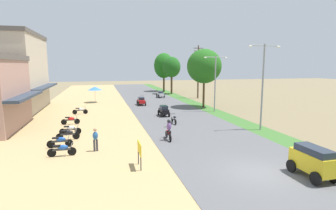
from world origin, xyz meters
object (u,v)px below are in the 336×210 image
at_px(parked_motorbike_nearest, 62,149).
at_px(parked_motorbike_fourth, 71,129).
at_px(vendor_umbrella, 95,88).
at_px(utility_pole_far, 198,71).
at_px(pedestrian_on_shoulder, 95,138).
at_px(utility_pole_near, 198,72).
at_px(parked_motorbike_second, 60,141).
at_px(median_tree_third, 164,66).
at_px(car_sedan_white, 160,94).
at_px(parked_motorbike_fifth, 71,120).
at_px(parked_motorbike_third, 68,134).
at_px(street_signboard, 139,150).
at_px(motorbike_foreground_rider, 169,130).
at_px(streetlamp_mid, 215,79).
at_px(car_sedan_red, 141,101).
at_px(motorbike_ahead_third, 142,98).
at_px(car_van_yellow, 312,160).
at_px(median_tree_second, 172,67).
at_px(median_tree_nearest, 204,66).
at_px(parked_motorbike_sixth, 80,110).
at_px(car_hatchback_black, 164,110).
at_px(streetlamp_near, 263,81).
at_px(motorbike_ahead_second, 174,119).

bearing_deg(parked_motorbike_nearest, parked_motorbike_fourth, 90.45).
relative_size(vendor_umbrella, utility_pole_far, 0.27).
relative_size(pedestrian_on_shoulder, utility_pole_near, 0.18).
distance_m(parked_motorbike_nearest, parked_motorbike_second, 2.07).
xyz_separation_m(median_tree_third, car_sedan_white, (-3.37, -11.36, -5.09)).
bearing_deg(vendor_umbrella, parked_motorbike_fifth, -97.68).
distance_m(parked_motorbike_third, street_signboard, 8.54).
bearing_deg(motorbike_foreground_rider, streetlamp_mid, 51.44).
xyz_separation_m(parked_motorbike_fifth, car_sedan_red, (8.79, 11.09, 0.19)).
relative_size(motorbike_foreground_rider, motorbike_ahead_third, 1.00).
xyz_separation_m(street_signboard, streetlamp_mid, (12.09, 16.42, 3.05)).
distance_m(pedestrian_on_shoulder, car_van_yellow, 13.28).
bearing_deg(parked_motorbike_second, parked_motorbike_nearest, -79.16).
bearing_deg(median_tree_second, street_signboard, -107.79).
height_order(vendor_umbrella, car_sedan_red, vendor_umbrella).
xyz_separation_m(pedestrian_on_shoulder, car_sedan_white, (11.08, 28.75, -0.22)).
xyz_separation_m(vendor_umbrella, median_tree_nearest, (14.91, -8.81, 3.48)).
distance_m(utility_pole_near, car_van_yellow, 34.51).
height_order(parked_motorbike_sixth, motorbike_foreground_rider, motorbike_foreground_rider).
height_order(streetlamp_mid, utility_pole_near, utility_pole_near).
xyz_separation_m(median_tree_third, streetlamp_mid, (0.14, -27.34, -1.67)).
distance_m(parked_motorbike_fifth, car_sedan_red, 14.15).
bearing_deg(vendor_umbrella, car_sedan_red, -35.62).
distance_m(vendor_umbrella, car_sedan_red, 8.33).
bearing_deg(parked_motorbike_fifth, car_van_yellow, -50.71).
distance_m(parked_motorbike_third, streetlamp_mid, 19.49).
relative_size(streetlamp_mid, motorbike_foreground_rider, 3.91).
distance_m(vendor_umbrella, car_sedan_white, 12.13).
relative_size(car_van_yellow, motorbike_foreground_rider, 1.34).
height_order(parked_motorbike_second, parked_motorbike_fifth, same).
bearing_deg(pedestrian_on_shoulder, median_tree_third, 70.18).
xyz_separation_m(street_signboard, car_sedan_white, (8.57, 32.41, -0.37)).
height_order(parked_motorbike_fifth, street_signboard, street_signboard).
xyz_separation_m(median_tree_second, car_sedan_red, (-8.48, -14.07, -4.79)).
bearing_deg(median_tree_third, median_tree_second, -87.14).
bearing_deg(parked_motorbike_nearest, parked_motorbike_fifth, 92.59).
relative_size(parked_motorbike_fourth, median_tree_nearest, 0.22).
relative_size(parked_motorbike_sixth, car_hatchback_black, 0.90).
height_order(street_signboard, streetlamp_near, streetlamp_near).
xyz_separation_m(parked_motorbike_nearest, street_signboard, (4.60, -3.13, 0.55)).
height_order(vendor_umbrella, car_van_yellow, vendor_umbrella).
height_order(parked_motorbike_third, parked_motorbike_sixth, same).
relative_size(median_tree_second, car_sedan_red, 3.37).
relative_size(parked_motorbike_fourth, motorbike_foreground_rider, 1.00).
bearing_deg(parked_motorbike_sixth, utility_pole_far, 31.63).
relative_size(streetlamp_mid, motorbike_ahead_second, 3.91).
bearing_deg(street_signboard, median_tree_nearest, 59.01).
height_order(vendor_umbrella, motorbike_foreground_rider, vendor_umbrella).
distance_m(parked_motorbike_second, streetlamp_mid, 20.77).
bearing_deg(street_signboard, parked_motorbike_second, 134.02).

